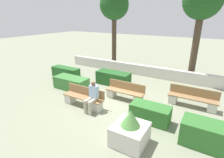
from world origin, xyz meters
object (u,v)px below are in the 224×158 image
(bench_right_side, at_px, (192,100))
(tree_center_left, at_px, (202,3))
(bench_left_side, at_px, (125,93))
(bench_front, at_px, (83,99))
(tree_leftmost, at_px, (114,7))
(planter_corner_left, at_px, (130,131))
(person_seated_man, at_px, (92,95))

(bench_right_side, bearing_deg, tree_center_left, 94.85)
(bench_left_side, distance_m, bench_right_side, 3.08)
(bench_front, bearing_deg, tree_leftmost, 108.98)
(bench_front, bearing_deg, planter_corner_left, -22.77)
(person_seated_man, height_order, planter_corner_left, person_seated_man)
(person_seated_man, relative_size, tree_center_left, 0.23)
(bench_right_side, height_order, tree_center_left, tree_center_left)
(bench_front, xyz_separation_m, person_seated_man, (0.62, -0.15, 0.39))
(tree_leftmost, relative_size, tree_center_left, 0.99)
(planter_corner_left, distance_m, tree_center_left, 8.63)
(tree_leftmost, bearing_deg, planter_corner_left, -56.98)
(bench_left_side, distance_m, planter_corner_left, 3.15)
(bench_right_side, bearing_deg, person_seated_man, -148.49)
(bench_front, height_order, bench_right_side, same)
(bench_left_side, bearing_deg, tree_center_left, 59.81)
(bench_front, bearing_deg, bench_left_side, 48.49)
(person_seated_man, xyz_separation_m, planter_corner_left, (2.28, -1.07, -0.26))
(bench_right_side, height_order, person_seated_man, person_seated_man)
(bench_right_side, bearing_deg, planter_corner_left, -114.40)
(bench_front, height_order, bench_left_side, same)
(bench_left_side, height_order, bench_right_side, same)
(bench_front, relative_size, tree_center_left, 0.35)
(tree_center_left, bearing_deg, bench_front, -120.31)
(bench_left_side, xyz_separation_m, tree_leftmost, (-3.71, 5.37, 4.21))
(bench_front, xyz_separation_m, tree_leftmost, (-2.37, 6.89, 4.21))
(bench_front, relative_size, person_seated_man, 1.54)
(bench_right_side, bearing_deg, bench_front, -154.00)
(bench_front, bearing_deg, bench_right_side, 29.70)
(bench_left_side, bearing_deg, person_seated_man, -117.68)
(bench_front, xyz_separation_m, tree_center_left, (3.70, 6.32, 4.24))
(planter_corner_left, height_order, tree_leftmost, tree_leftmost)
(tree_leftmost, bearing_deg, bench_left_side, -55.36)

